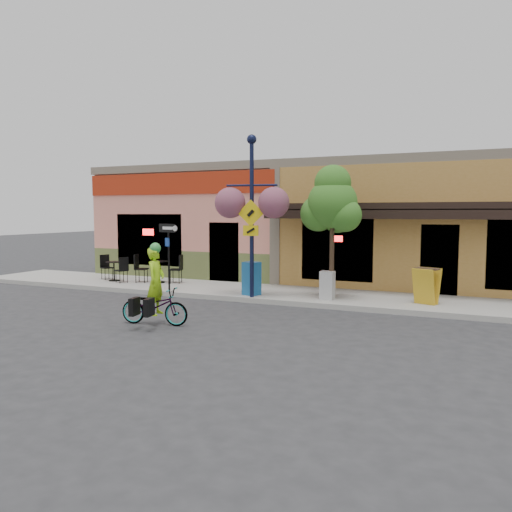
{
  "coord_description": "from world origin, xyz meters",
  "views": [
    {
      "loc": [
        5.36,
        -12.74,
        2.67
      ],
      "look_at": [
        -0.45,
        0.5,
        1.4
      ],
      "focal_mm": 35.0,
      "sensor_mm": 36.0,
      "label": 1
    }
  ],
  "objects_px": {
    "building": "(334,222)",
    "bicycle": "(155,306)",
    "cyclist_rider": "(156,292)",
    "one_way_sign": "(169,258)",
    "lamp_post": "(252,217)",
    "newspaper_box_blue": "(252,278)",
    "newspaper_box_grey": "(327,285)",
    "street_tree": "(332,232)"
  },
  "relations": [
    {
      "from": "building",
      "to": "bicycle",
      "type": "distance_m",
      "value": 10.77
    },
    {
      "from": "cyclist_rider",
      "to": "one_way_sign",
      "type": "relative_size",
      "value": 0.74
    },
    {
      "from": "lamp_post",
      "to": "cyclist_rider",
      "type": "bearing_deg",
      "value": -113.03
    },
    {
      "from": "one_way_sign",
      "to": "newspaper_box_blue",
      "type": "distance_m",
      "value": 2.82
    },
    {
      "from": "one_way_sign",
      "to": "newspaper_box_grey",
      "type": "height_order",
      "value": "one_way_sign"
    },
    {
      "from": "building",
      "to": "cyclist_rider",
      "type": "bearing_deg",
      "value": -98.08
    },
    {
      "from": "bicycle",
      "to": "one_way_sign",
      "type": "distance_m",
      "value": 4.27
    },
    {
      "from": "street_tree",
      "to": "lamp_post",
      "type": "bearing_deg",
      "value": -164.21
    },
    {
      "from": "one_way_sign",
      "to": "lamp_post",
      "type": "bearing_deg",
      "value": 19.98
    },
    {
      "from": "bicycle",
      "to": "newspaper_box_blue",
      "type": "xyz_separation_m",
      "value": [
        0.71,
        4.03,
        0.21
      ]
    },
    {
      "from": "cyclist_rider",
      "to": "street_tree",
      "type": "relative_size",
      "value": 0.41
    },
    {
      "from": "street_tree",
      "to": "cyclist_rider",
      "type": "bearing_deg",
      "value": -125.61
    },
    {
      "from": "newspaper_box_blue",
      "to": "one_way_sign",
      "type": "bearing_deg",
      "value": -154.29
    },
    {
      "from": "lamp_post",
      "to": "building",
      "type": "bearing_deg",
      "value": 74.25
    },
    {
      "from": "lamp_post",
      "to": "newspaper_box_grey",
      "type": "height_order",
      "value": "lamp_post"
    },
    {
      "from": "bicycle",
      "to": "street_tree",
      "type": "height_order",
      "value": "street_tree"
    },
    {
      "from": "cyclist_rider",
      "to": "newspaper_box_blue",
      "type": "relative_size",
      "value": 1.58
    },
    {
      "from": "cyclist_rider",
      "to": "newspaper_box_grey",
      "type": "xyz_separation_m",
      "value": [
        2.99,
        4.21,
        -0.24
      ]
    },
    {
      "from": "cyclist_rider",
      "to": "one_way_sign",
      "type": "bearing_deg",
      "value": 20.18
    },
    {
      "from": "lamp_post",
      "to": "one_way_sign",
      "type": "bearing_deg",
      "value": 169.7
    },
    {
      "from": "lamp_post",
      "to": "one_way_sign",
      "type": "distance_m",
      "value": 3.19
    },
    {
      "from": "building",
      "to": "one_way_sign",
      "type": "xyz_separation_m",
      "value": [
        -3.57,
        -6.83,
        -1.02
      ]
    },
    {
      "from": "street_tree",
      "to": "newspaper_box_blue",
      "type": "bearing_deg",
      "value": -173.41
    },
    {
      "from": "lamp_post",
      "to": "newspaper_box_blue",
      "type": "distance_m",
      "value": 1.93
    },
    {
      "from": "lamp_post",
      "to": "street_tree",
      "type": "xyz_separation_m",
      "value": [
        2.26,
        0.64,
        -0.43
      ]
    },
    {
      "from": "one_way_sign",
      "to": "street_tree",
      "type": "xyz_separation_m",
      "value": [
        5.17,
        0.64,
        0.88
      ]
    },
    {
      "from": "bicycle",
      "to": "lamp_post",
      "type": "bearing_deg",
      "value": -22.78
    },
    {
      "from": "building",
      "to": "bicycle",
      "type": "bearing_deg",
      "value": -98.35
    },
    {
      "from": "one_way_sign",
      "to": "newspaper_box_blue",
      "type": "bearing_deg",
      "value": 27.41
    },
    {
      "from": "newspaper_box_grey",
      "to": "building",
      "type": "bearing_deg",
      "value": 104.56
    },
    {
      "from": "one_way_sign",
      "to": "bicycle",
      "type": "bearing_deg",
      "value": -41.13
    },
    {
      "from": "lamp_post",
      "to": "street_tree",
      "type": "height_order",
      "value": "lamp_post"
    },
    {
      "from": "bicycle",
      "to": "lamp_post",
      "type": "height_order",
      "value": "lamp_post"
    },
    {
      "from": "cyclist_rider",
      "to": "newspaper_box_blue",
      "type": "height_order",
      "value": "cyclist_rider"
    },
    {
      "from": "newspaper_box_blue",
      "to": "newspaper_box_grey",
      "type": "bearing_deg",
      "value": 22.74
    },
    {
      "from": "one_way_sign",
      "to": "newspaper_box_grey",
      "type": "xyz_separation_m",
      "value": [
        5.07,
        0.53,
        -0.67
      ]
    },
    {
      "from": "lamp_post",
      "to": "one_way_sign",
      "type": "height_order",
      "value": "lamp_post"
    },
    {
      "from": "lamp_post",
      "to": "newspaper_box_blue",
      "type": "height_order",
      "value": "lamp_post"
    },
    {
      "from": "building",
      "to": "newspaper_box_grey",
      "type": "height_order",
      "value": "building"
    },
    {
      "from": "bicycle",
      "to": "cyclist_rider",
      "type": "relative_size",
      "value": 1.05
    },
    {
      "from": "lamp_post",
      "to": "newspaper_box_blue",
      "type": "bearing_deg",
      "value": 105.04
    },
    {
      "from": "lamp_post",
      "to": "street_tree",
      "type": "relative_size",
      "value": 1.22
    }
  ]
}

